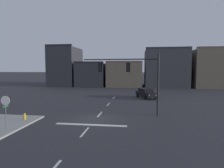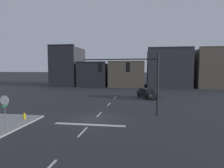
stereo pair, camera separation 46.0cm
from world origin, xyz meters
TOP-DOWN VIEW (x-y plane):
  - ground_plane at (0.00, 0.00)m, footprint 400.00×400.00m
  - stop_bar_paint at (0.00, -2.00)m, footprint 6.40×0.50m
  - lane_centreline at (0.00, 2.00)m, footprint 0.16×26.40m
  - signal_mast_near_side at (3.68, 2.57)m, footprint 8.27×1.00m
  - stop_sign at (-6.24, -4.61)m, footprint 0.76×0.64m
  - car_lot_nearside at (5.33, 14.33)m, footprint 3.53×4.75m
  - fire_hydrant at (-6.51, -1.64)m, footprint 0.40×0.30m
  - building_row at (5.45, 35.58)m, footprint 48.13×12.44m

SIDE VIEW (x-z plane):
  - ground_plane at x=0.00m, z-range 0.00..0.00m
  - lane_centreline at x=0.00m, z-range 0.00..0.01m
  - stop_bar_paint at x=0.00m, z-range 0.00..0.01m
  - fire_hydrant at x=-6.51m, z-range -0.05..0.70m
  - car_lot_nearside at x=5.33m, z-range 0.05..1.66m
  - stop_sign at x=-6.24m, z-range 0.73..3.56m
  - signal_mast_near_side at x=3.68m, z-range 1.17..7.73m
  - building_row at x=5.45m, z-range -1.08..9.97m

